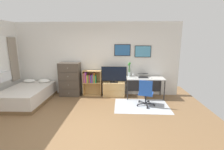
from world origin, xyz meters
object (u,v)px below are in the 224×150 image
at_px(office_chair, 146,92).
at_px(wine_glass, 133,74).
at_px(laptop, 143,76).
at_px(tv_stand, 114,89).
at_px(bamboo_vase, 129,70).
at_px(desk, 145,81).
at_px(television, 114,75).
at_px(bed, 28,95).
at_px(computer_mouse, 151,78).
at_px(bookshelf, 91,81).
at_px(dresser, 70,79).

relative_size(office_chair, wine_glass, 4.78).
bearing_deg(laptop, wine_glass, -158.25).
distance_m(tv_stand, bamboo_vase, 0.92).
xyz_separation_m(desk, bamboo_vase, (-0.56, 0.09, 0.38)).
distance_m(television, wine_glass, 0.71).
xyz_separation_m(bed, laptop, (3.92, 0.74, 0.54)).
bearing_deg(computer_mouse, tv_stand, 172.39).
height_order(bed, television, television).
bearing_deg(wine_glass, computer_mouse, 1.63).
xyz_separation_m(bed, bookshelf, (2.01, 0.82, 0.31)).
distance_m(bookshelf, wine_glass, 1.59).
bearing_deg(bamboo_vase, dresser, -177.81).
bearing_deg(tv_stand, office_chair, -41.86).
distance_m(tv_stand, laptop, 1.18).
bearing_deg(bookshelf, tv_stand, -3.05).
xyz_separation_m(bookshelf, desk, (1.98, -0.07, 0.04)).
distance_m(dresser, wine_glass, 2.34).
bearing_deg(laptop, tv_stand, 175.95).
height_order(dresser, computer_mouse, dresser).
height_order(desk, bamboo_vase, bamboo_vase).
height_order(bookshelf, bamboo_vase, bamboo_vase).
height_order(dresser, television, dresser).
bearing_deg(dresser, laptop, -0.30).
relative_size(bookshelf, wine_glass, 5.29).
distance_m(bed, television, 3.02).
xyz_separation_m(dresser, tv_stand, (1.64, 0.02, -0.36)).
bearing_deg(laptop, desk, 5.04).
bearing_deg(desk, bookshelf, 178.10).
relative_size(tv_stand, office_chair, 0.92).
bearing_deg(dresser, bookshelf, 4.49).
xyz_separation_m(bookshelf, office_chair, (1.89, -0.97, -0.11)).
bearing_deg(computer_mouse, bookshelf, 174.18).
xyz_separation_m(desk, computer_mouse, (0.20, -0.16, 0.15)).
bearing_deg(wine_glass, bookshelf, 171.16).
bearing_deg(office_chair, television, 153.14).
bearing_deg(bamboo_vase, laptop, -11.30).
xyz_separation_m(tv_stand, television, (0.00, -0.02, 0.56)).
relative_size(bed, tv_stand, 2.49).
height_order(desk, computer_mouse, computer_mouse).
xyz_separation_m(bookshelf, bamboo_vase, (1.42, 0.02, 0.42)).
xyz_separation_m(dresser, bamboo_vase, (2.20, 0.08, 0.37)).
distance_m(laptop, computer_mouse, 0.31).
bearing_deg(desk, bamboo_vase, 171.03).
bearing_deg(tv_stand, desk, -1.02).
distance_m(dresser, office_chair, 2.82).
bearing_deg(computer_mouse, dresser, 176.89).
height_order(dresser, desk, dresser).
bearing_deg(tv_stand, bamboo_vase, 7.07).
bearing_deg(wine_glass, dresser, 175.59).
relative_size(bed, computer_mouse, 18.95).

